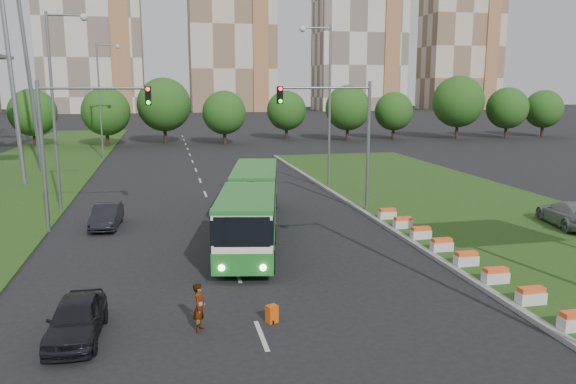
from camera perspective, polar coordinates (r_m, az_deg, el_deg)
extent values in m
plane|color=black|center=(24.27, 1.91, -7.84)|extent=(360.00, 360.00, 0.00)
cube|color=#204714|center=(36.42, 18.88, -1.97)|extent=(14.00, 60.00, 0.15)
cube|color=gray|center=(33.38, 8.61, -2.60)|extent=(0.30, 60.00, 0.18)
cube|color=#204714|center=(49.45, -26.62, 0.68)|extent=(12.00, 110.00, 0.10)
cylinder|color=slate|center=(34.68, 8.15, 4.47)|extent=(0.20, 0.20, 8.00)
cylinder|color=slate|center=(33.61, 3.84, 10.51)|extent=(5.50, 0.14, 0.14)
cube|color=black|center=(32.96, -0.83, 9.83)|extent=(0.32, 0.32, 1.00)
cylinder|color=slate|center=(32.12, -23.63, 3.18)|extent=(0.20, 0.20, 8.00)
cylinder|color=slate|center=(31.47, -19.14, 9.93)|extent=(5.50, 0.14, 0.14)
cube|color=black|center=(31.29, -14.03, 9.47)|extent=(0.32, 0.32, 1.00)
cube|color=beige|center=(174.31, -19.51, 16.21)|extent=(28.00, 15.00, 52.00)
cube|color=beige|center=(174.38, -5.78, 16.42)|extent=(25.00, 15.00, 50.00)
cube|color=beige|center=(183.35, 7.23, 15.64)|extent=(27.00, 15.00, 47.00)
cube|color=beige|center=(197.47, 17.11, 13.89)|extent=(24.00, 14.00, 40.00)
cube|color=white|center=(25.18, -2.41, -3.19)|extent=(2.39, 6.60, 2.58)
cube|color=white|center=(33.36, -4.95, 0.25)|extent=(2.39, 8.03, 2.58)
cylinder|color=black|center=(28.91, -3.75, -1.47)|extent=(2.39, 1.20, 2.39)
cube|color=#207126|center=(25.40, -2.39, -5.07)|extent=(2.47, 6.64, 0.91)
cube|color=#207126|center=(33.53, -4.93, -1.19)|extent=(2.47, 8.08, 0.91)
cube|color=black|center=(25.08, -2.42, -2.23)|extent=(2.47, 6.64, 1.00)
cube|color=black|center=(33.28, -4.96, 0.98)|extent=(2.47, 8.08, 1.00)
imported|color=black|center=(18.93, -20.70, -11.95)|extent=(1.69, 3.90, 1.31)
imported|color=black|center=(32.62, -17.94, -2.34)|extent=(1.63, 3.96, 1.27)
imported|color=gray|center=(34.29, 26.67, -1.98)|extent=(2.91, 5.15, 1.41)
imported|color=gray|center=(18.48, -8.99, -11.48)|extent=(0.54, 0.67, 1.58)
cube|color=#D94B0B|center=(19.03, -1.65, -12.28)|extent=(0.35, 0.30, 0.59)
cylinder|color=black|center=(18.99, -1.56, -13.08)|extent=(0.04, 0.14, 0.14)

